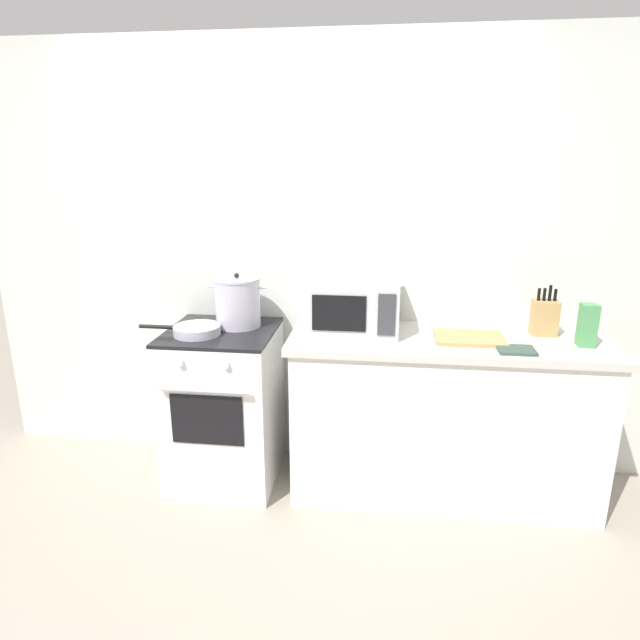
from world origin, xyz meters
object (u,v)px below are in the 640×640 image
Objects in this scene: cutting_board at (469,338)px; knife_block at (544,317)px; frying_pan at (196,330)px; stove at (224,406)px; stock_pot at (238,302)px; pasta_box at (587,325)px; microwave at (353,305)px; oven_mitt at (516,350)px.

knife_block is (0.41, 0.14, 0.09)m from cutting_board.
knife_block is (1.87, 0.23, 0.07)m from frying_pan.
cutting_board is (1.36, 0.00, 0.47)m from stove.
stock_pot is at bearing 175.74° from cutting_board.
knife_block reaches higher than cutting_board.
stock_pot is 1.85m from pasta_box.
pasta_box is at bearing 1.68° from frying_pan.
stove is at bearing 179.14° from pasta_box.
microwave is 1.82× the size of knife_block.
frying_pan is at bearing -140.54° from stove.
knife_block is at bearing 4.58° from stove.
microwave is 2.27× the size of pasta_box.
oven_mitt is at bearing -16.03° from microwave.
pasta_box reaches higher than cutting_board.
stove is 1.64m from oven_mitt.
pasta_box is at bearing -0.86° from stove.
stove is at bearing -129.82° from stock_pot.
oven_mitt is at bearing -160.42° from pasta_box.
oven_mitt is (-0.37, -0.13, -0.10)m from pasta_box.
cutting_board is at bearing 0.05° from stove.
stove is 0.50m from frying_pan.
knife_block is at bearing 133.80° from pasta_box.
pasta_box is at bearing 19.58° from oven_mitt.
stock_pot is at bearing -178.47° from knife_block.
stock_pot reaches higher than oven_mitt.
microwave is 0.64m from cutting_board.
pasta_box reaches higher than stove.
knife_block is 0.24m from pasta_box.
stove is 4.18× the size of pasta_box.
stock_pot is 1.56× the size of pasta_box.
cutting_board is 1.64× the size of pasta_box.
frying_pan is at bearing -168.72° from microwave.
frying_pan is 1.67m from oven_mitt.
frying_pan is 0.87m from microwave.
frying_pan is 1.26× the size of cutting_board.
knife_block is 0.37m from oven_mitt.
pasta_box reaches higher than frying_pan.
microwave reaches higher than oven_mitt.
frying_pan reaches higher than stove.
frying_pan is 2.07× the size of pasta_box.
stove is 2.56× the size of cutting_board.
stove is 2.01m from pasta_box.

